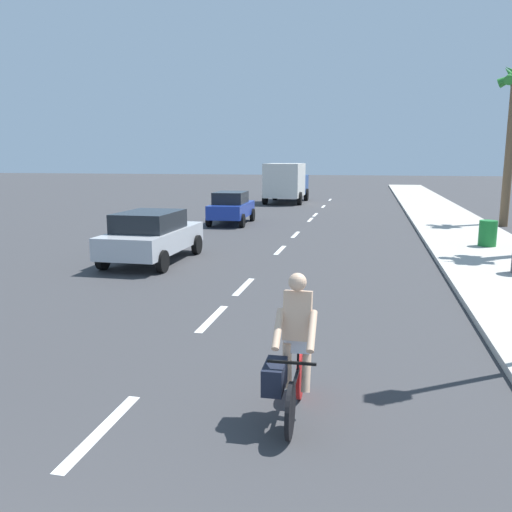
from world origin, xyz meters
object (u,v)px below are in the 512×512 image
parked_car_blue (231,207)px  cyclist (292,353)px  parked_car_silver (152,235)px  trash_bin_far (488,233)px  delivery_truck (286,182)px

parked_car_blue → cyclist: bearing=-75.2°
parked_car_silver → parked_car_blue: bearing=90.6°
cyclist → parked_car_blue: bearing=-74.1°
trash_bin_far → delivery_truck: bearing=118.9°
trash_bin_far → parked_car_blue: bearing=153.9°
parked_car_blue → delivery_truck: delivery_truck is taller
cyclist → trash_bin_far: (4.92, 13.32, -0.24)m
cyclist → parked_car_blue: cyclist is taller
cyclist → trash_bin_far: cyclist is taller
cyclist → delivery_truck: delivery_truck is taller
cyclist → parked_car_silver: cyclist is taller
delivery_truck → trash_bin_far: 20.67m
trash_bin_far → parked_car_silver: bearing=-157.2°
cyclist → parked_car_blue: 19.39m
cyclist → delivery_truck: 31.82m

